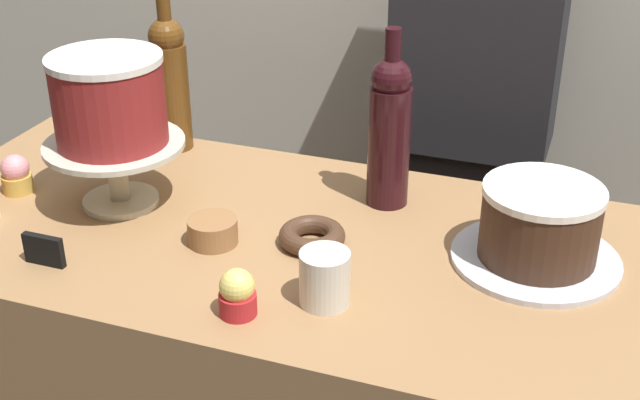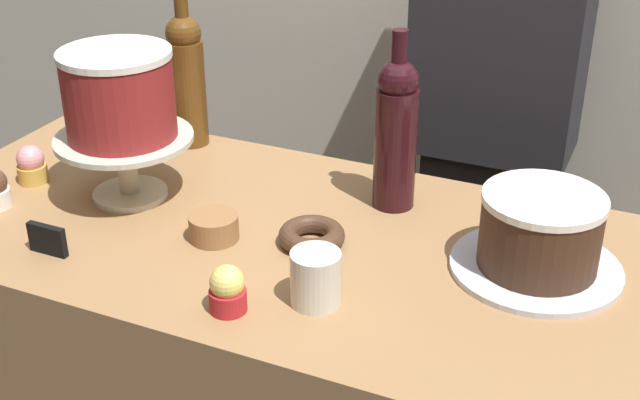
{
  "view_description": "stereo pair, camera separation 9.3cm",
  "coord_description": "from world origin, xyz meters",
  "px_view_note": "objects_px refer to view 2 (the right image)",
  "views": [
    {
      "loc": [
        0.42,
        -1.16,
        1.65
      ],
      "look_at": [
        0.0,
        0.0,
        1.01
      ],
      "focal_mm": 47.58,
      "sensor_mm": 36.0,
      "label": 1
    },
    {
      "loc": [
        0.5,
        -1.12,
        1.65
      ],
      "look_at": [
        0.0,
        0.0,
        1.01
      ],
      "focal_mm": 47.58,
      "sensor_mm": 36.0,
      "label": 2
    }
  ],
  "objects_px": {
    "white_layer_cake": "(119,94)",
    "donut_chocolate": "(312,236)",
    "price_sign_chalkboard": "(47,240)",
    "cupcake_strawberry": "(31,165)",
    "chocolate_round_cake": "(540,231)",
    "barista_figure": "(490,151)",
    "cupcake_lemon": "(227,290)",
    "wine_bottle_dark_red": "(396,131)",
    "coffee_cup_ceramic": "(316,278)",
    "wine_bottle_amber": "(187,78)",
    "cake_stand_pedestal": "(126,155)",
    "cookie_stack": "(214,227)"
  },
  "relations": [
    {
      "from": "price_sign_chalkboard",
      "to": "wine_bottle_amber",
      "type": "bearing_deg",
      "value": 93.22
    },
    {
      "from": "cupcake_lemon",
      "to": "wine_bottle_dark_red",
      "type": "bearing_deg",
      "value": 75.37
    },
    {
      "from": "donut_chocolate",
      "to": "barista_figure",
      "type": "xyz_separation_m",
      "value": [
        0.14,
        0.69,
        -0.11
      ]
    },
    {
      "from": "price_sign_chalkboard",
      "to": "donut_chocolate",
      "type": "bearing_deg",
      "value": 28.13
    },
    {
      "from": "wine_bottle_amber",
      "to": "cake_stand_pedestal",
      "type": "bearing_deg",
      "value": -83.5
    },
    {
      "from": "cupcake_lemon",
      "to": "price_sign_chalkboard",
      "type": "bearing_deg",
      "value": 176.69
    },
    {
      "from": "coffee_cup_ceramic",
      "to": "chocolate_round_cake",
      "type": "bearing_deg",
      "value": 38.52
    },
    {
      "from": "chocolate_round_cake",
      "to": "price_sign_chalkboard",
      "type": "distance_m",
      "value": 0.79
    },
    {
      "from": "chocolate_round_cake",
      "to": "price_sign_chalkboard",
      "type": "xyz_separation_m",
      "value": [
        -0.74,
        -0.27,
        -0.05
      ]
    },
    {
      "from": "cake_stand_pedestal",
      "to": "chocolate_round_cake",
      "type": "height_order",
      "value": "chocolate_round_cake"
    },
    {
      "from": "barista_figure",
      "to": "white_layer_cake",
      "type": "bearing_deg",
      "value": -127.62
    },
    {
      "from": "white_layer_cake",
      "to": "wine_bottle_amber",
      "type": "relative_size",
      "value": 0.61
    },
    {
      "from": "wine_bottle_amber",
      "to": "cupcake_lemon",
      "type": "height_order",
      "value": "wine_bottle_amber"
    },
    {
      "from": "wine_bottle_amber",
      "to": "coffee_cup_ceramic",
      "type": "xyz_separation_m",
      "value": [
        0.48,
        -0.43,
        -0.1
      ]
    },
    {
      "from": "wine_bottle_dark_red",
      "to": "cupcake_strawberry",
      "type": "bearing_deg",
      "value": -163.6
    },
    {
      "from": "wine_bottle_dark_red",
      "to": "wine_bottle_amber",
      "type": "relative_size",
      "value": 1.0
    },
    {
      "from": "white_layer_cake",
      "to": "cupcake_lemon",
      "type": "distance_m",
      "value": 0.45
    },
    {
      "from": "wine_bottle_amber",
      "to": "coffee_cup_ceramic",
      "type": "distance_m",
      "value": 0.66
    },
    {
      "from": "white_layer_cake",
      "to": "barista_figure",
      "type": "relative_size",
      "value": 0.12
    },
    {
      "from": "cupcake_lemon",
      "to": "barista_figure",
      "type": "distance_m",
      "value": 0.94
    },
    {
      "from": "cake_stand_pedestal",
      "to": "donut_chocolate",
      "type": "height_order",
      "value": "cake_stand_pedestal"
    },
    {
      "from": "chocolate_round_cake",
      "to": "price_sign_chalkboard",
      "type": "relative_size",
      "value": 2.73
    },
    {
      "from": "wine_bottle_dark_red",
      "to": "coffee_cup_ceramic",
      "type": "bearing_deg",
      "value": -89.83
    },
    {
      "from": "wine_bottle_dark_red",
      "to": "coffee_cup_ceramic",
      "type": "height_order",
      "value": "wine_bottle_dark_red"
    },
    {
      "from": "chocolate_round_cake",
      "to": "donut_chocolate",
      "type": "bearing_deg",
      "value": -168.75
    },
    {
      "from": "cupcake_strawberry",
      "to": "wine_bottle_dark_red",
      "type": "bearing_deg",
      "value": 16.4
    },
    {
      "from": "cookie_stack",
      "to": "coffee_cup_ceramic",
      "type": "distance_m",
      "value": 0.26
    },
    {
      "from": "donut_chocolate",
      "to": "white_layer_cake",
      "type": "bearing_deg",
      "value": 177.13
    },
    {
      "from": "white_layer_cake",
      "to": "donut_chocolate",
      "type": "distance_m",
      "value": 0.42
    },
    {
      "from": "wine_bottle_amber",
      "to": "barista_figure",
      "type": "xyz_separation_m",
      "value": [
        0.55,
        0.41,
        -0.23
      ]
    },
    {
      "from": "wine_bottle_dark_red",
      "to": "barista_figure",
      "type": "xyz_separation_m",
      "value": [
        0.06,
        0.5,
        -0.23
      ]
    },
    {
      "from": "white_layer_cake",
      "to": "barista_figure",
      "type": "xyz_separation_m",
      "value": [
        0.52,
        0.67,
        -0.29
      ]
    },
    {
      "from": "chocolate_round_cake",
      "to": "cookie_stack",
      "type": "xyz_separation_m",
      "value": [
        -0.52,
        -0.12,
        -0.05
      ]
    },
    {
      "from": "white_layer_cake",
      "to": "price_sign_chalkboard",
      "type": "height_order",
      "value": "white_layer_cake"
    },
    {
      "from": "cake_stand_pedestal",
      "to": "donut_chocolate",
      "type": "relative_size",
      "value": 2.23
    },
    {
      "from": "wine_bottle_dark_red",
      "to": "wine_bottle_amber",
      "type": "xyz_separation_m",
      "value": [
        -0.48,
        0.09,
        0.0
      ]
    },
    {
      "from": "chocolate_round_cake",
      "to": "wine_bottle_dark_red",
      "type": "distance_m",
      "value": 0.32
    },
    {
      "from": "price_sign_chalkboard",
      "to": "coffee_cup_ceramic",
      "type": "height_order",
      "value": "coffee_cup_ceramic"
    },
    {
      "from": "cake_stand_pedestal",
      "to": "cupcake_lemon",
      "type": "xyz_separation_m",
      "value": [
        0.35,
        -0.24,
        -0.05
      ]
    },
    {
      "from": "cupcake_lemon",
      "to": "wine_bottle_amber",
      "type": "bearing_deg",
      "value": 126.72
    },
    {
      "from": "cake_stand_pedestal",
      "to": "wine_bottle_dark_red",
      "type": "relative_size",
      "value": 0.77
    },
    {
      "from": "donut_chocolate",
      "to": "price_sign_chalkboard",
      "type": "xyz_separation_m",
      "value": [
        -0.38,
        -0.2,
        0.01
      ]
    },
    {
      "from": "cupcake_lemon",
      "to": "donut_chocolate",
      "type": "relative_size",
      "value": 0.66
    },
    {
      "from": "coffee_cup_ceramic",
      "to": "barista_figure",
      "type": "relative_size",
      "value": 0.05
    },
    {
      "from": "price_sign_chalkboard",
      "to": "chocolate_round_cake",
      "type": "bearing_deg",
      "value": 20.4
    },
    {
      "from": "wine_bottle_amber",
      "to": "cookie_stack",
      "type": "distance_m",
      "value": 0.43
    },
    {
      "from": "chocolate_round_cake",
      "to": "price_sign_chalkboard",
      "type": "bearing_deg",
      "value": -159.6
    },
    {
      "from": "price_sign_chalkboard",
      "to": "cupcake_strawberry",
      "type": "bearing_deg",
      "value": 135.64
    },
    {
      "from": "wine_bottle_amber",
      "to": "cookie_stack",
      "type": "relative_size",
      "value": 3.87
    },
    {
      "from": "chocolate_round_cake",
      "to": "wine_bottle_dark_red",
      "type": "bearing_deg",
      "value": 157.18
    }
  ]
}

